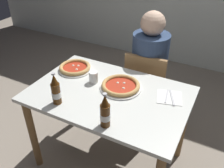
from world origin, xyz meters
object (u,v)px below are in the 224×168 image
Objects in this scene: pizza_marinara_far at (75,68)px; napkin_with_cutlery at (169,97)px; pizza_margherita_near at (121,86)px; dining_table_main at (109,105)px; paper_cup at (94,77)px; beer_bottle_left at (105,112)px; chair_behind_table at (146,86)px; beer_bottle_center at (56,91)px; diner_seated at (148,74)px.

pizza_marinara_far is 0.85m from napkin_with_cutlery.
dining_table_main is at bearing -118.08° from pizza_margherita_near.
pizza_marinara_far is 3.09× the size of paper_cup.
pizza_margherita_near is at bearing 102.99° from beer_bottle_left.
beer_bottle_left reaches higher than paper_cup.
chair_behind_table is 3.44× the size of beer_bottle_center.
napkin_with_cutlery is 2.35× the size of paper_cup.
dining_table_main is at bearing -160.02° from napkin_with_cutlery.
beer_bottle_center is at bearing -104.05° from paper_cup.
paper_cup is at bearing -174.33° from pizza_margherita_near.
beer_bottle_left is at bearing -77.01° from pizza_margherita_near.
dining_table_main is 4.09× the size of pizza_marinara_far.
chair_behind_table is 8.95× the size of paper_cup.
pizza_marinara_far is at bearing 35.52° from chair_behind_table.
beer_bottle_center reaches higher than chair_behind_table.
diner_seated is 12.73× the size of paper_cup.
beer_bottle_left is (0.58, -0.49, 0.08)m from pizza_marinara_far.
chair_behind_table is at bearing 85.93° from pizza_margherita_near.
beer_bottle_left is 0.52m from paper_cup.
beer_bottle_left is (0.15, -0.32, 0.22)m from dining_table_main.
diner_seated is 4.89× the size of beer_bottle_center.
beer_bottle_center is 1.11× the size of napkin_with_cutlery.
napkin_with_cutlery is at bearing 32.05° from beer_bottle_center.
beer_bottle_left reaches higher than pizza_margherita_near.
pizza_margherita_near is 0.38m from napkin_with_cutlery.
pizza_margherita_near is 1.32× the size of beer_bottle_center.
beer_bottle_left is at bearing -120.00° from napkin_with_cutlery.
beer_bottle_left is 2.60× the size of paper_cup.
diner_seated is 1.04m from beer_bottle_center.
pizza_margherita_near is at bearing 80.77° from chair_behind_table.
beer_bottle_left is at bearing 88.55° from chair_behind_table.
napkin_with_cutlery is at bearing 8.75° from pizza_margherita_near.
dining_table_main is at bearing -21.32° from pizza_marinara_far.
napkin_with_cutlery is (0.69, 0.43, -0.10)m from beer_bottle_center.
pizza_marinara_far is (-0.52, -0.44, 0.29)m from chair_behind_table.
diner_seated reaches higher than chair_behind_table.
paper_cup reaches higher than pizza_marinara_far.
pizza_margherita_near is 1.32× the size of beer_bottle_left.
pizza_marinara_far is 0.76m from beer_bottle_left.
paper_cup is at bearing 58.29° from chair_behind_table.
diner_seated reaches higher than dining_table_main.
pizza_margherita_near is at bearing -8.30° from pizza_marinara_far.
pizza_marinara_far is at bearing 171.70° from pizza_margherita_near.
pizza_margherita_near is 1.11× the size of pizza_marinara_far.
paper_cup is (0.25, -0.09, 0.03)m from pizza_marinara_far.
pizza_margherita_near is (0.05, 0.10, 0.13)m from dining_table_main.
beer_bottle_left and beer_bottle_center have the same top height.
napkin_with_cutlery is at bearing 121.24° from chair_behind_table.
dining_table_main is 0.44m from beer_bottle_center.
diner_seated reaches higher than pizza_marinara_far.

